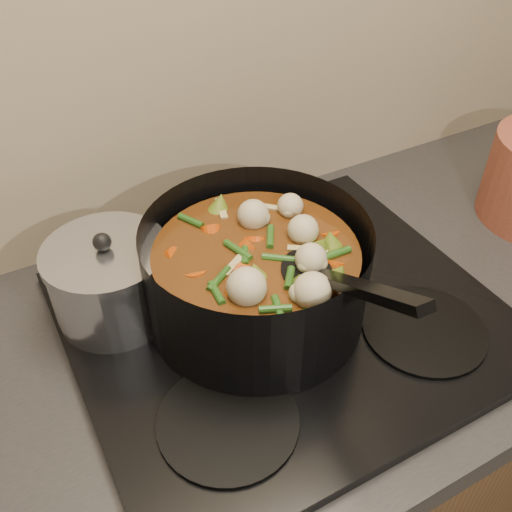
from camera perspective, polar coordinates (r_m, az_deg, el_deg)
counter at (r=1.25m, az=2.10°, el=-20.90°), size 2.64×0.64×0.91m
stovetop at (r=0.87m, az=2.82°, el=-6.06°), size 0.62×0.54×0.03m
stockpot at (r=0.81m, az=0.04°, el=-2.02°), size 0.38×0.46×0.23m
saucepan at (r=0.85m, az=-14.32°, el=-2.42°), size 0.18×0.18×0.15m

